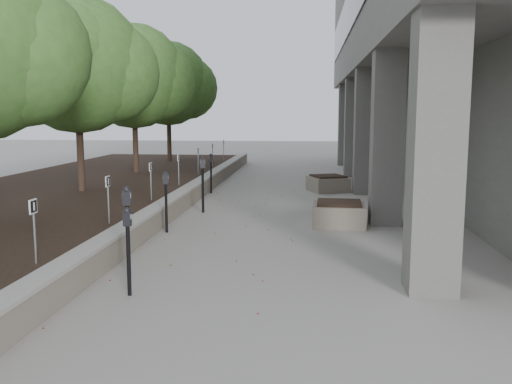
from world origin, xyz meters
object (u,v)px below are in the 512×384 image
at_px(crabapple_tree_3, 78,94).
at_px(parking_meter_2, 128,232).
at_px(crabapple_tree_4, 134,98).
at_px(planter_front, 339,213).
at_px(crabapple_tree_5, 168,101).
at_px(parking_meter_5, 211,173).
at_px(parking_meter_4, 203,185).
at_px(planter_back, 328,183).
at_px(parking_meter_1, 128,252).
at_px(parking_meter_3, 166,202).

bearing_deg(crabapple_tree_3, parking_meter_2, -61.94).
relative_size(crabapple_tree_4, planter_front, 4.53).
height_order(crabapple_tree_5, parking_meter_5, crabapple_tree_5).
relative_size(parking_meter_4, planter_back, 1.28).
relative_size(parking_meter_2, planter_back, 1.26).
xyz_separation_m(crabapple_tree_5, parking_meter_5, (3.25, -7.37, -2.47)).
height_order(crabapple_tree_3, parking_meter_4, crabapple_tree_3).
relative_size(parking_meter_1, planter_back, 1.11).
relative_size(crabapple_tree_3, planter_back, 4.70).
bearing_deg(parking_meter_4, parking_meter_5, 79.16).
bearing_deg(parking_meter_2, crabapple_tree_3, 108.72).
distance_m(planter_front, planter_back, 5.67).
height_order(crabapple_tree_3, planter_back, crabapple_tree_3).
height_order(parking_meter_4, parking_meter_5, parking_meter_4).
bearing_deg(parking_meter_5, crabapple_tree_4, 124.77).
bearing_deg(crabapple_tree_4, planter_front, -45.56).
relative_size(crabapple_tree_3, parking_meter_1, 4.25).
height_order(crabapple_tree_5, parking_meter_3, crabapple_tree_5).
relative_size(parking_meter_2, parking_meter_5, 1.13).
relative_size(crabapple_tree_4, parking_meter_5, 4.21).
relative_size(crabapple_tree_3, planter_front, 4.53).
distance_m(parking_meter_1, parking_meter_3, 4.24).
xyz_separation_m(crabapple_tree_3, planter_back, (7.06, 3.40, -2.85)).
distance_m(parking_meter_1, planter_back, 11.47).
bearing_deg(parking_meter_3, crabapple_tree_5, 91.36).
height_order(parking_meter_1, planter_front, parking_meter_1).
relative_size(crabapple_tree_5, parking_meter_3, 4.03).
distance_m(crabapple_tree_3, planter_front, 8.00).
bearing_deg(crabapple_tree_5, parking_meter_3, -76.03).
distance_m(parking_meter_1, parking_meter_5, 10.26).
bearing_deg(parking_meter_5, crabapple_tree_5, 94.69).
height_order(crabapple_tree_4, planter_front, crabapple_tree_4).
xyz_separation_m(parking_meter_2, planter_back, (3.48, 10.12, -0.46)).
xyz_separation_m(crabapple_tree_4, planter_back, (7.06, -1.60, -2.85)).
height_order(crabapple_tree_4, parking_meter_3, crabapple_tree_4).
relative_size(crabapple_tree_4, crabapple_tree_5, 1.00).
bearing_deg(crabapple_tree_4, parking_meter_4, -58.27).
distance_m(parking_meter_1, planter_front, 6.26).
relative_size(crabapple_tree_4, planter_back, 4.70).
distance_m(parking_meter_4, planter_back, 5.52).
distance_m(crabapple_tree_3, crabapple_tree_5, 10.00).
bearing_deg(parking_meter_3, planter_back, 48.76).
bearing_deg(crabapple_tree_4, parking_meter_1, -72.89).
distance_m(crabapple_tree_3, parking_meter_2, 7.98).
xyz_separation_m(crabapple_tree_4, parking_meter_3, (3.34, -8.41, -2.45)).
relative_size(parking_meter_4, parking_meter_5, 1.15).
distance_m(crabapple_tree_3, planter_back, 8.34).
distance_m(crabapple_tree_5, planter_back, 10.07).
relative_size(crabapple_tree_5, parking_meter_1, 4.25).
bearing_deg(planter_front, parking_meter_2, -128.52).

